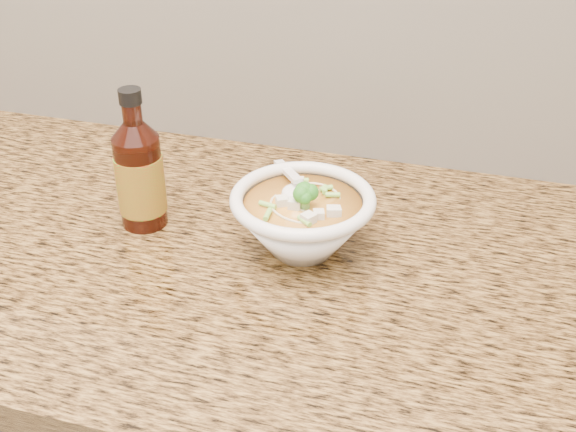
# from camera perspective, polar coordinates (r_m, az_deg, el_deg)

# --- Properties ---
(counter_slab) EXTENTS (4.00, 0.68, 0.04)m
(counter_slab) POSITION_cam_1_polar(r_m,az_deg,el_deg) (1.04, -10.49, -2.17)
(counter_slab) COLOR olive
(counter_slab) RESTS_ON cabinet
(soup_bowl) EXTENTS (0.19, 0.20, 0.11)m
(soup_bowl) POSITION_cam_1_polar(r_m,az_deg,el_deg) (0.95, 1.15, -0.39)
(soup_bowl) COLOR white
(soup_bowl) RESTS_ON counter_slab
(hot_sauce_bottle) EXTENTS (0.07, 0.07, 0.20)m
(hot_sauce_bottle) POSITION_cam_1_polar(r_m,az_deg,el_deg) (1.01, -11.63, 3.16)
(hot_sauce_bottle) COLOR #3B1008
(hot_sauce_bottle) RESTS_ON counter_slab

